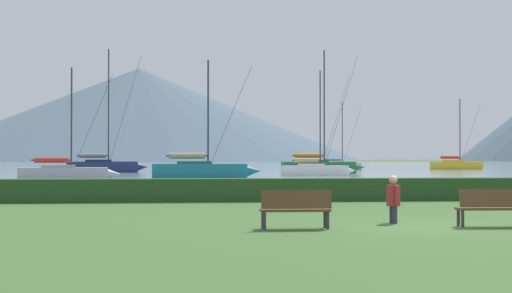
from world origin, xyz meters
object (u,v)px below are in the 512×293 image
Objects in this scene: sailboat_slip_2 at (103,166)px; person_seated_viewer at (393,197)px; sailboat_slip_1 at (316,170)px; sailboat_slip_11 at (319,166)px; sailboat_slip_8 at (339,166)px; park_bench_under_tree at (296,207)px; park_bench_near_path at (491,206)px; sailboat_slip_7 at (202,170)px; sailboat_slip_0 at (65,173)px; sailboat_slip_6 at (457,165)px.

sailboat_slip_2 is 68.78m from person_seated_viewer.
sailboat_slip_11 is (2.59, 12.31, 0.20)m from sailboat_slip_1.
sailboat_slip_8 is 5.43× the size of park_bench_under_tree.
sailboat_slip_2 is 70.52m from park_bench_near_path.
sailboat_slip_8 reaches higher than park_bench_near_path.
sailboat_slip_0 is at bearing -148.11° from sailboat_slip_7.
sailboat_slip_2 is 8.37× the size of park_bench_under_tree.
sailboat_slip_2 is at bearing 83.37° from sailboat_slip_0.
person_seated_viewer is at bearing -82.63° from sailboat_slip_7.
person_seated_viewer is at bearing 25.62° from park_bench_under_tree.
sailboat_slip_6 is 1.10× the size of sailboat_slip_8.
sailboat_slip_11 reaches higher than park_bench_near_path.
sailboat_slip_11 is at bearing -113.45° from sailboat_slip_8.
sailboat_slip_6 reaches higher than sailboat_slip_8.
sailboat_slip_0 is 38.69m from person_seated_viewer.
sailboat_slip_1 is at bearing 78.96° from park_bench_under_tree.
park_bench_near_path is at bearing -83.39° from sailboat_slip_2.
sailboat_slip_0 is at bearing 106.92° from person_seated_viewer.
sailboat_slip_11 reaches higher than park_bench_under_tree.
sailboat_slip_0 is at bearing -128.68° from sailboat_slip_8.
park_bench_near_path is at bearing -104.81° from sailboat_slip_8.
sailboat_slip_0 is 31.18m from sailboat_slip_2.
sailboat_slip_7 reaches higher than park_bench_under_tree.
sailboat_slip_7 is 7.78× the size of person_seated_viewer.
park_bench_under_tree is (11.32, -37.38, -0.07)m from sailboat_slip_0.
sailboat_slip_7 is 5.74× the size of park_bench_under_tree.
sailboat_slip_1 is 27.81m from sailboat_slip_2.
sailboat_slip_6 is 5.96× the size of park_bench_under_tree.
sailboat_slip_1 is 13.34m from sailboat_slip_7.
sailboat_slip_11 is at bearing 78.73° from park_bench_under_tree.
sailboat_slip_2 reaches higher than person_seated_viewer.
sailboat_slip_1 reaches higher than park_bench_under_tree.
sailboat_slip_2 reaches higher than sailboat_slip_11.
park_bench_under_tree is at bearing -86.50° from sailboat_slip_7.
sailboat_slip_6 is 91.13m from park_bench_near_path.
sailboat_slip_2 reaches higher than sailboat_slip_1.
sailboat_slip_0 is 40.69m from park_bench_near_path.
sailboat_slip_7 is at bearing 91.07° from person_seated_viewer.
sailboat_slip_2 is at bearing 167.27° from sailboat_slip_11.
sailboat_slip_1 is at bearing 37.23° from sailboat_slip_7.
sailboat_slip_2 is 1.04× the size of sailboat_slip_11.
sailboat_slip_2 is at bearing 106.52° from park_bench_near_path.
sailboat_slip_0 is 4.89× the size of park_bench_under_tree.
person_seated_viewer is (14.70, -67.19, -0.10)m from sailboat_slip_2.
sailboat_slip_8 is 5.55× the size of park_bench_near_path.
person_seated_viewer is at bearing 151.03° from park_bench_near_path.
sailboat_slip_11 is 8.03× the size of park_bench_under_tree.
sailboat_slip_11 reaches higher than sailboat_slip_0.
sailboat_slip_8 is at bearing 83.33° from park_bench_near_path.
sailboat_slip_2 is 1.40× the size of sailboat_slip_6.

